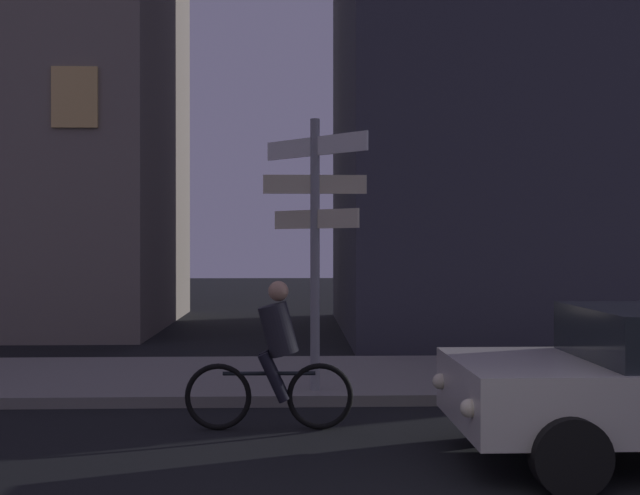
# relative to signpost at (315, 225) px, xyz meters

# --- Properties ---
(sidewalk_kerb) EXTENTS (40.00, 3.35, 0.14)m
(sidewalk_kerb) POSITION_rel_signpost_xyz_m (0.89, 1.27, -2.17)
(sidewalk_kerb) COLOR gray
(sidewalk_kerb) RESTS_ON ground_plane
(signpost) EXTENTS (1.32, 1.25, 3.46)m
(signpost) POSITION_rel_signpost_xyz_m (0.00, 0.00, 0.00)
(signpost) COLOR gray
(signpost) RESTS_ON sidewalk_kerb
(cyclist) EXTENTS (1.82, 0.32, 1.61)m
(cyclist) POSITION_rel_signpost_xyz_m (-0.49, -1.52, -1.49)
(cyclist) COLOR black
(cyclist) RESTS_ON ground_plane
(building_right_block) EXTENTS (13.50, 8.00, 13.96)m
(building_right_block) POSITION_rel_signpost_xyz_m (7.58, 7.81, 4.74)
(building_right_block) COLOR #383842
(building_right_block) RESTS_ON ground_plane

